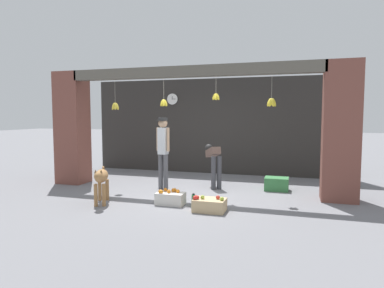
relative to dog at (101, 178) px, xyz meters
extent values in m
plane|color=slate|center=(1.32, 1.36, -0.50)|extent=(60.00, 60.00, 0.00)
cube|color=#2D2B28|center=(1.32, 4.14, 0.90)|extent=(7.63, 0.12, 2.81)
cube|color=brown|center=(-1.85, 1.66, 0.90)|extent=(0.70, 0.60, 2.81)
cube|color=brown|center=(4.48, 1.66, 0.90)|extent=(0.70, 0.60, 2.81)
cube|color=#5B564C|center=(1.32, 1.48, 2.19)|extent=(5.73, 0.24, 0.24)
cylinder|color=#B2AD99|center=(-0.51, 1.49, 1.80)|extent=(0.01, 0.01, 0.54)
ellipsoid|color=gold|center=(-0.46, 1.49, 1.44)|extent=(0.12, 0.07, 0.19)
ellipsoid|color=gold|center=(-0.49, 1.53, 1.44)|extent=(0.10, 0.12, 0.20)
ellipsoid|color=gold|center=(-0.54, 1.53, 1.44)|extent=(0.10, 0.12, 0.20)
ellipsoid|color=gold|center=(-0.56, 1.49, 1.44)|extent=(0.12, 0.07, 0.19)
ellipsoid|color=gold|center=(-0.54, 1.45, 1.44)|extent=(0.10, 0.12, 0.20)
ellipsoid|color=gold|center=(-0.49, 1.45, 1.44)|extent=(0.10, 0.12, 0.20)
cylinder|color=#B2AD99|center=(0.73, 1.48, 1.83)|extent=(0.01, 0.01, 0.48)
ellipsoid|color=yellow|center=(0.78, 1.48, 1.51)|extent=(0.11, 0.06, 0.17)
ellipsoid|color=yellow|center=(0.75, 1.53, 1.51)|extent=(0.08, 0.11, 0.18)
ellipsoid|color=yellow|center=(0.70, 1.51, 1.51)|extent=(0.11, 0.09, 0.18)
ellipsoid|color=yellow|center=(0.70, 1.46, 1.51)|extent=(0.11, 0.09, 0.18)
ellipsoid|color=yellow|center=(0.75, 1.44, 1.51)|extent=(0.08, 0.11, 0.18)
cylinder|color=#B2AD99|center=(1.96, 1.43, 1.88)|extent=(0.01, 0.01, 0.37)
ellipsoid|color=yellow|center=(2.00, 1.43, 1.63)|extent=(0.10, 0.06, 0.16)
ellipsoid|color=yellow|center=(1.96, 1.47, 1.63)|extent=(0.06, 0.10, 0.16)
ellipsoid|color=yellow|center=(1.92, 1.43, 1.63)|extent=(0.10, 0.06, 0.16)
ellipsoid|color=yellow|center=(1.96, 1.39, 1.63)|extent=(0.06, 0.10, 0.16)
cylinder|color=#B2AD99|center=(3.12, 1.51, 1.83)|extent=(0.01, 0.01, 0.49)
ellipsoid|color=yellow|center=(3.17, 1.51, 1.50)|extent=(0.13, 0.07, 0.19)
ellipsoid|color=yellow|center=(3.14, 1.56, 1.50)|extent=(0.10, 0.12, 0.20)
ellipsoid|color=yellow|center=(3.10, 1.56, 1.50)|extent=(0.10, 0.12, 0.20)
ellipsoid|color=yellow|center=(3.07, 1.51, 1.50)|extent=(0.13, 0.07, 0.19)
ellipsoid|color=yellow|center=(3.10, 1.47, 1.50)|extent=(0.10, 0.12, 0.20)
ellipsoid|color=yellow|center=(3.14, 1.47, 1.50)|extent=(0.10, 0.12, 0.20)
ellipsoid|color=#9E7042|center=(-0.02, 0.04, 0.04)|extent=(0.48, 0.67, 0.25)
cylinder|color=#9E7042|center=(0.15, -0.15, -0.29)|extent=(0.07, 0.07, 0.43)
cylinder|color=#9E7042|center=(0.01, -0.21, -0.29)|extent=(0.07, 0.07, 0.43)
cylinder|color=#9E7042|center=(-0.04, 0.28, -0.29)|extent=(0.07, 0.07, 0.43)
cylinder|color=#9E7042|center=(-0.18, 0.22, -0.29)|extent=(0.07, 0.07, 0.43)
ellipsoid|color=#9E7042|center=(0.12, -0.28, 0.10)|extent=(0.24, 0.28, 0.17)
cone|color=brown|center=(0.17, -0.26, 0.19)|extent=(0.06, 0.06, 0.07)
cone|color=brown|center=(0.08, -0.30, 0.19)|extent=(0.06, 0.06, 0.07)
cylinder|color=#9E7042|center=(-0.15, 0.35, 0.07)|extent=(0.12, 0.20, 0.26)
cylinder|color=#56565B|center=(0.73, 1.58, -0.09)|extent=(0.11, 0.11, 0.83)
cylinder|color=#56565B|center=(0.60, 1.60, -0.09)|extent=(0.11, 0.11, 0.83)
cube|color=silver|center=(0.66, 1.59, 0.64)|extent=(0.23, 0.20, 0.62)
cylinder|color=tan|center=(0.80, 1.57, 0.67)|extent=(0.06, 0.06, 0.55)
cylinder|color=tan|center=(0.53, 1.62, 0.67)|extent=(0.06, 0.06, 0.55)
sphere|color=tan|center=(0.66, 1.59, 1.05)|extent=(0.21, 0.21, 0.21)
cylinder|color=#2D2D2D|center=(0.66, 1.59, 1.14)|extent=(0.22, 0.22, 0.07)
cube|color=#2D2D2D|center=(0.65, 1.49, 1.11)|extent=(0.20, 0.15, 0.01)
cylinder|color=#424247|center=(1.80, 1.90, -0.11)|extent=(0.11, 0.11, 0.78)
cylinder|color=#424247|center=(1.92, 1.98, -0.11)|extent=(0.11, 0.11, 0.78)
cube|color=brown|center=(1.72, 2.17, 0.35)|extent=(0.49, 0.61, 0.31)
sphere|color=black|center=(1.54, 2.48, 0.42)|extent=(0.19, 0.19, 0.19)
cube|color=silver|center=(1.32, 0.34, -0.39)|extent=(0.54, 0.33, 0.23)
sphere|color=orange|center=(1.16, 0.24, -0.24)|extent=(0.07, 0.07, 0.07)
sphere|color=orange|center=(1.14, 0.25, -0.24)|extent=(0.07, 0.07, 0.07)
sphere|color=orange|center=(1.46, 0.37, -0.24)|extent=(0.07, 0.07, 0.07)
sphere|color=orange|center=(1.36, 0.46, -0.24)|extent=(0.07, 0.07, 0.07)
sphere|color=orange|center=(1.30, 0.31, -0.24)|extent=(0.07, 0.07, 0.07)
sphere|color=orange|center=(1.18, 0.43, -0.24)|extent=(0.07, 0.07, 0.07)
sphere|color=orange|center=(1.34, 0.43, -0.24)|extent=(0.07, 0.07, 0.07)
cube|color=tan|center=(2.16, 0.11, -0.39)|extent=(0.57, 0.41, 0.23)
sphere|color=#99B238|center=(2.04, 0.08, -0.25)|extent=(0.07, 0.07, 0.07)
sphere|color=red|center=(2.31, 0.14, -0.25)|extent=(0.07, 0.07, 0.07)
sphere|color=#99B238|center=(2.40, 0.06, -0.25)|extent=(0.07, 0.07, 0.07)
sphere|color=red|center=(1.95, 0.03, -0.25)|extent=(0.07, 0.07, 0.07)
sphere|color=red|center=(1.92, -0.01, -0.25)|extent=(0.07, 0.07, 0.07)
sphere|color=red|center=(1.92, 0.05, -0.25)|extent=(0.07, 0.07, 0.07)
cube|color=#387A42|center=(3.22, 2.24, -0.35)|extent=(0.54, 0.39, 0.30)
cylinder|color=#38934C|center=(1.76, 0.44, -0.40)|extent=(0.07, 0.07, 0.20)
cylinder|color=black|center=(1.76, 0.44, -0.29)|extent=(0.04, 0.04, 0.02)
cylinder|color=black|center=(-0.02, 4.08, 1.72)|extent=(0.36, 0.01, 0.36)
cylinder|color=white|center=(-0.02, 4.06, 1.72)|extent=(0.34, 0.02, 0.34)
cube|color=black|center=(-0.02, 4.05, 1.76)|extent=(0.01, 0.01, 0.09)
cube|color=black|center=(0.03, 4.05, 1.72)|extent=(0.13, 0.01, 0.01)
camera|label=1|loc=(3.64, -5.79, 1.23)|focal=32.00mm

